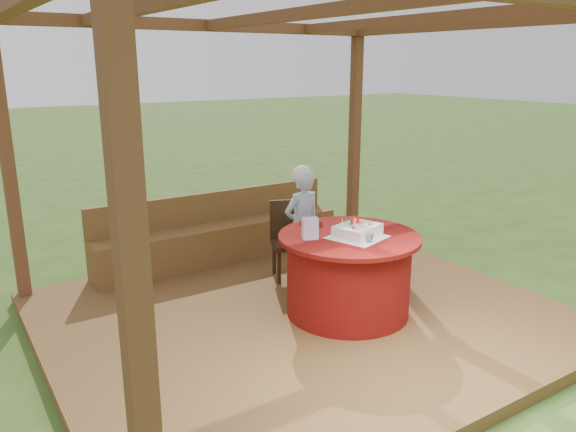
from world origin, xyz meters
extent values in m
plane|color=#32531B|center=(0.00, 0.00, 0.00)|extent=(60.00, 60.00, 0.00)
cube|color=brown|center=(0.00, 0.00, 0.06)|extent=(4.50, 4.00, 0.12)
cube|color=brown|center=(-2.13, -1.88, 1.42)|extent=(0.12, 0.12, 2.60)
cube|color=brown|center=(-2.13, 1.88, 1.42)|extent=(0.12, 0.12, 2.60)
cube|color=brown|center=(2.13, 1.88, 1.42)|extent=(0.12, 0.12, 2.60)
cube|color=brown|center=(0.00, 1.88, 2.78)|extent=(4.50, 0.14, 0.12)
cube|color=brown|center=(2.13, 0.00, 2.78)|extent=(0.14, 4.00, 0.12)
cube|color=brown|center=(-1.30, 0.00, 2.78)|extent=(0.10, 3.70, 0.10)
cube|color=brown|center=(0.00, 0.00, 2.78)|extent=(0.10, 3.70, 0.10)
cube|color=brown|center=(1.30, 0.00, 2.78)|extent=(0.10, 3.70, 0.10)
cube|color=brown|center=(0.00, 1.70, 0.34)|extent=(3.00, 0.42, 0.45)
cube|color=brown|center=(0.00, 1.88, 0.75)|extent=(3.00, 0.06, 0.35)
cylinder|color=maroon|center=(0.35, -0.23, 0.48)|extent=(1.13, 1.13, 0.72)
cylinder|color=maroon|center=(0.35, -0.23, 0.86)|extent=(1.29, 1.29, 0.04)
cube|color=#311F0F|center=(0.39, 0.80, 0.50)|extent=(0.50, 0.50, 0.05)
cylinder|color=#311F0F|center=(0.19, 0.71, 0.31)|extent=(0.04, 0.04, 0.38)
cylinder|color=#311F0F|center=(0.47, 0.60, 0.31)|extent=(0.04, 0.04, 0.38)
cylinder|color=#311F0F|center=(0.30, 1.00, 0.31)|extent=(0.04, 0.04, 0.38)
cylinder|color=#311F0F|center=(0.58, 0.89, 0.31)|extent=(0.04, 0.04, 0.38)
cube|color=#311F0F|center=(0.45, 0.96, 0.73)|extent=(0.37, 0.18, 0.45)
imported|color=#8CB6D0|center=(0.46, 0.68, 0.72)|extent=(0.46, 0.33, 1.21)
sphere|color=white|center=(0.46, 0.68, 1.27)|extent=(0.21, 0.21, 0.21)
cube|color=white|center=(0.36, -0.33, 0.88)|extent=(0.55, 0.55, 0.01)
cube|color=white|center=(0.36, -0.33, 0.94)|extent=(0.46, 0.41, 0.11)
cylinder|color=red|center=(0.33, -0.29, 1.03)|extent=(0.03, 0.03, 0.08)
cylinder|color=red|center=(0.40, -0.29, 1.03)|extent=(0.03, 0.03, 0.08)
sphere|color=red|center=(0.26, -0.39, 1.01)|extent=(0.04, 0.04, 0.04)
sphere|color=yellow|center=(0.36, -0.40, 1.01)|extent=(0.04, 0.04, 0.04)
sphere|color=green|center=(0.46, -0.38, 1.01)|extent=(0.04, 0.04, 0.04)
sphere|color=blue|center=(0.30, -0.31, 1.01)|extent=(0.04, 0.04, 0.04)
sphere|color=orange|center=(0.43, -0.30, 1.01)|extent=(0.04, 0.04, 0.04)
cube|color=#F09BDB|center=(-0.02, -0.13, 0.98)|extent=(0.16, 0.13, 0.19)
imported|color=white|center=(0.35, -0.50, 0.92)|extent=(0.10, 0.10, 0.08)
camera|label=1|loc=(-2.76, -4.01, 2.39)|focal=35.00mm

